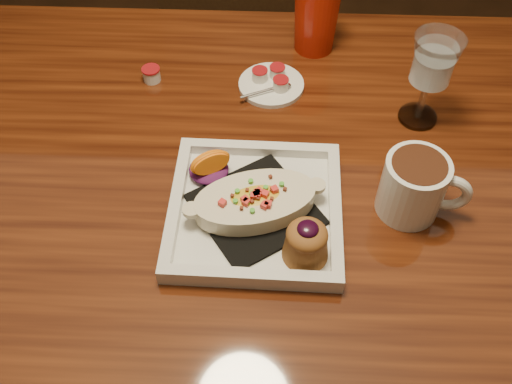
{
  "coord_description": "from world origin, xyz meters",
  "views": [
    {
      "loc": [
        0.07,
        -0.63,
        1.47
      ],
      "look_at": [
        0.04,
        -0.07,
        0.77
      ],
      "focal_mm": 40.0,
      "sensor_mm": 36.0,
      "label": 1
    }
  ],
  "objects_px": {
    "red_tumbler": "(316,15)",
    "saucer": "(271,83)",
    "goblet": "(433,65)",
    "chair_far": "(250,51)",
    "coffee_mug": "(415,185)",
    "plate": "(260,210)",
    "table": "(233,201)"
  },
  "relations": [
    {
      "from": "table",
      "to": "red_tumbler",
      "type": "relative_size",
      "value": 9.88
    },
    {
      "from": "red_tumbler",
      "to": "coffee_mug",
      "type": "bearing_deg",
      "value": -70.87
    },
    {
      "from": "plate",
      "to": "coffee_mug",
      "type": "distance_m",
      "value": 0.24
    },
    {
      "from": "chair_far",
      "to": "goblet",
      "type": "bearing_deg",
      "value": 123.27
    },
    {
      "from": "coffee_mug",
      "to": "table",
      "type": "bearing_deg",
      "value": 175.7
    },
    {
      "from": "saucer",
      "to": "red_tumbler",
      "type": "height_order",
      "value": "red_tumbler"
    },
    {
      "from": "table",
      "to": "goblet",
      "type": "bearing_deg",
      "value": 21.58
    },
    {
      "from": "table",
      "to": "plate",
      "type": "distance_m",
      "value": 0.17
    },
    {
      "from": "coffee_mug",
      "to": "saucer",
      "type": "height_order",
      "value": "coffee_mug"
    },
    {
      "from": "saucer",
      "to": "red_tumbler",
      "type": "distance_m",
      "value": 0.17
    },
    {
      "from": "coffee_mug",
      "to": "chair_far",
      "type": "bearing_deg",
      "value": 122.63
    },
    {
      "from": "plate",
      "to": "saucer",
      "type": "xyz_separation_m",
      "value": [
        0.01,
        0.31,
        -0.02
      ]
    },
    {
      "from": "plate",
      "to": "table",
      "type": "bearing_deg",
      "value": 116.76
    },
    {
      "from": "goblet",
      "to": "red_tumbler",
      "type": "bearing_deg",
      "value": 132.4
    },
    {
      "from": "coffee_mug",
      "to": "goblet",
      "type": "height_order",
      "value": "goblet"
    },
    {
      "from": "chair_far",
      "to": "coffee_mug",
      "type": "distance_m",
      "value": 0.82
    },
    {
      "from": "red_tumbler",
      "to": "saucer",
      "type": "bearing_deg",
      "value": -123.36
    },
    {
      "from": "chair_far",
      "to": "goblet",
      "type": "xyz_separation_m",
      "value": [
        0.33,
        -0.5,
        0.36
      ]
    },
    {
      "from": "saucer",
      "to": "plate",
      "type": "bearing_deg",
      "value": -91.68
    },
    {
      "from": "plate",
      "to": "chair_far",
      "type": "bearing_deg",
      "value": 94.98
    },
    {
      "from": "chair_far",
      "to": "saucer",
      "type": "bearing_deg",
      "value": 98.24
    },
    {
      "from": "table",
      "to": "plate",
      "type": "xyz_separation_m",
      "value": [
        0.05,
        -0.11,
        0.12
      ]
    },
    {
      "from": "coffee_mug",
      "to": "plate",
      "type": "bearing_deg",
      "value": -161.49
    },
    {
      "from": "chair_far",
      "to": "red_tumbler",
      "type": "distance_m",
      "value": 0.46
    },
    {
      "from": "goblet",
      "to": "chair_far",
      "type": "bearing_deg",
      "value": 123.27
    },
    {
      "from": "goblet",
      "to": "red_tumbler",
      "type": "distance_m",
      "value": 0.28
    },
    {
      "from": "plate",
      "to": "goblet",
      "type": "relative_size",
      "value": 1.55
    },
    {
      "from": "table",
      "to": "chair_far",
      "type": "bearing_deg",
      "value": 90.0
    },
    {
      "from": "plate",
      "to": "red_tumbler",
      "type": "height_order",
      "value": "red_tumbler"
    },
    {
      "from": "chair_far",
      "to": "saucer",
      "type": "distance_m",
      "value": 0.5
    },
    {
      "from": "goblet",
      "to": "saucer",
      "type": "distance_m",
      "value": 0.3
    },
    {
      "from": "goblet",
      "to": "saucer",
      "type": "relative_size",
      "value": 1.39
    }
  ]
}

